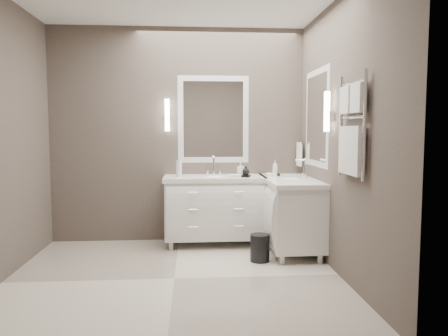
{
  "coord_description": "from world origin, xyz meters",
  "views": [
    {
      "loc": [
        0.17,
        -4.09,
        1.42
      ],
      "look_at": [
        0.53,
        0.7,
        1.0
      ],
      "focal_mm": 35.0,
      "sensor_mm": 36.0,
      "label": 1
    }
  ],
  "objects": [
    {
      "name": "mirror_right",
      "position": [
        1.59,
        0.8,
        1.55
      ],
      "size": [
        0.02,
        0.9,
        1.1
      ],
      "color": "white",
      "rests_on": "wall_right"
    },
    {
      "name": "wall_front",
      "position": [
        0.0,
        -1.5,
        1.35
      ],
      "size": [
        3.2,
        0.01,
        2.7
      ],
      "primitive_type": "cube",
      "color": "#4C423C",
      "rests_on": "floor"
    },
    {
      "name": "towel_bar_corner",
      "position": [
        1.54,
        1.36,
        1.12
      ],
      "size": [
        0.03,
        0.22,
        0.3
      ],
      "color": "white",
      "rests_on": "wall_right"
    },
    {
      "name": "soap_bottle_c",
      "position": [
        1.21,
        1.26,
        0.96
      ],
      "size": [
        0.07,
        0.07,
        0.17
      ],
      "primitive_type": "imported",
      "rotation": [
        0.0,
        0.0,
        -0.17
      ],
      "color": "white",
      "rests_on": "amenity_tray_right"
    },
    {
      "name": "soap_bottle_b",
      "position": [
        0.82,
        1.09,
        0.93
      ],
      "size": [
        0.09,
        0.09,
        0.11
      ],
      "primitive_type": "imported",
      "rotation": [
        0.0,
        0.0,
        0.07
      ],
      "color": "black",
      "rests_on": "amenity_tray_back"
    },
    {
      "name": "mirror_back",
      "position": [
        0.45,
        1.49,
        1.55
      ],
      "size": [
        0.9,
        0.02,
        1.1
      ],
      "color": "white",
      "rests_on": "wall_back"
    },
    {
      "name": "amenity_tray_back",
      "position": [
        0.79,
        1.12,
        0.86
      ],
      "size": [
        0.2,
        0.17,
        0.02
      ],
      "primitive_type": "cube",
      "rotation": [
        0.0,
        0.0,
        -0.34
      ],
      "color": "black",
      "rests_on": "vanity_back"
    },
    {
      "name": "floor",
      "position": [
        0.0,
        0.0,
        -0.01
      ],
      "size": [
        3.2,
        3.0,
        0.01
      ],
      "primitive_type": "cube",
      "color": "silver",
      "rests_on": "ground"
    },
    {
      "name": "vanity_back",
      "position": [
        0.45,
        1.23,
        0.49
      ],
      "size": [
        1.24,
        0.59,
        0.97
      ],
      "color": "white",
      "rests_on": "floor"
    },
    {
      "name": "sconce_right",
      "position": [
        1.53,
        0.22,
        1.59
      ],
      "size": [
        0.06,
        0.06,
        0.4
      ],
      "color": "white",
      "rests_on": "wall_right"
    },
    {
      "name": "wall_right",
      "position": [
        1.6,
        0.0,
        1.35
      ],
      "size": [
        0.01,
        3.0,
        2.7
      ],
      "primitive_type": "cube",
      "color": "#4C423C",
      "rests_on": "floor"
    },
    {
      "name": "amenity_tray_right",
      "position": [
        1.21,
        1.26,
        0.86
      ],
      "size": [
        0.14,
        0.17,
        0.02
      ],
      "primitive_type": "cube",
      "rotation": [
        0.0,
        0.0,
        -0.15
      ],
      "color": "black",
      "rests_on": "vanity_right"
    },
    {
      "name": "waste_bin",
      "position": [
        0.9,
        0.49,
        0.15
      ],
      "size": [
        0.27,
        0.27,
        0.29
      ],
      "primitive_type": "cylinder",
      "rotation": [
        0.0,
        0.0,
        0.35
      ],
      "color": "black",
      "rests_on": "floor"
    },
    {
      "name": "water_bottle",
      "position": [
        0.02,
        1.15,
        0.95
      ],
      "size": [
        0.09,
        0.09,
        0.21
      ],
      "primitive_type": "cylinder",
      "rotation": [
        0.0,
        0.0,
        0.23
      ],
      "color": "silver",
      "rests_on": "vanity_back"
    },
    {
      "name": "vanity_right",
      "position": [
        1.33,
        0.9,
        0.49
      ],
      "size": [
        0.59,
        1.24,
        0.97
      ],
      "color": "white",
      "rests_on": "floor"
    },
    {
      "name": "soap_bottle_a",
      "position": [
        0.76,
        1.14,
        0.95
      ],
      "size": [
        0.09,
        0.09,
        0.15
      ],
      "primitive_type": "imported",
      "rotation": [
        0.0,
        0.0,
        -0.37
      ],
      "color": "white",
      "rests_on": "amenity_tray_back"
    },
    {
      "name": "sconce_back",
      "position": [
        -0.13,
        1.43,
        1.59
      ],
      "size": [
        0.06,
        0.06,
        0.4
      ],
      "color": "white",
      "rests_on": "wall_back"
    },
    {
      "name": "wall_back",
      "position": [
        0.0,
        1.5,
        1.35
      ],
      "size": [
        3.2,
        0.01,
        2.7
      ],
      "primitive_type": "cube",
      "color": "#4C423C",
      "rests_on": "floor"
    },
    {
      "name": "towel_ladder",
      "position": [
        1.55,
        -0.4,
        1.39
      ],
      "size": [
        0.06,
        0.58,
        0.9
      ],
      "color": "white",
      "rests_on": "wall_right"
    }
  ]
}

